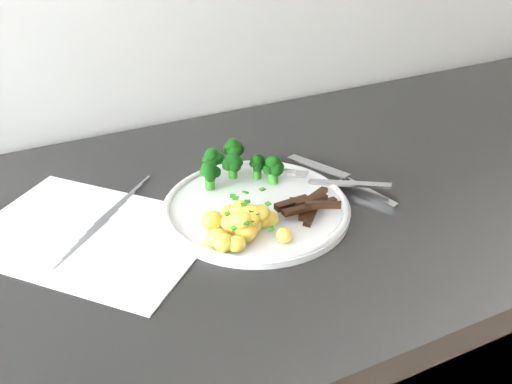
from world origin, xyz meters
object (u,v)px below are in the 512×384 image
object	(u,v)px
potatoes	(242,223)
beef_strips	(309,204)
fork	(332,180)
plate	(256,207)
broccoli	(237,162)
knife	(353,185)
recipe_paper	(91,234)

from	to	relation	value
potatoes	beef_strips	world-z (taller)	potatoes
potatoes	fork	world-z (taller)	potatoes
beef_strips	fork	world-z (taller)	beef_strips
plate	fork	bearing A→B (deg)	0.46
plate	beef_strips	size ratio (longest dim) A/B	2.70
broccoli	beef_strips	distance (m)	0.12
broccoli	potatoes	distance (m)	0.13
potatoes	knife	size ratio (longest dim) A/B	0.54
broccoli	potatoes	world-z (taller)	broccoli
knife	beef_strips	bearing A→B (deg)	-162.65
potatoes	knife	bearing A→B (deg)	11.50
plate	broccoli	bearing A→B (deg)	85.87
plate	knife	xyz separation A→B (m)	(0.15, -0.01, 0.00)
knife	broccoli	bearing A→B (deg)	149.49
beef_strips	broccoli	bearing A→B (deg)	114.84
broccoli	recipe_paper	bearing A→B (deg)	-171.74
recipe_paper	beef_strips	distance (m)	0.28
broccoli	potatoes	size ratio (longest dim) A/B	1.12
recipe_paper	knife	xyz separation A→B (m)	(0.36, -0.05, 0.01)
beef_strips	recipe_paper	bearing A→B (deg)	163.16
potatoes	recipe_paper	bearing A→B (deg)	151.28
plate	beef_strips	bearing A→B (deg)	-34.78
broccoli	beef_strips	xyz separation A→B (m)	(0.05, -0.11, -0.02)
plate	recipe_paper	bearing A→B (deg)	168.91
recipe_paper	broccoli	xyz separation A→B (m)	(0.21, 0.03, 0.04)
recipe_paper	plate	bearing A→B (deg)	-11.09
broccoli	plate	bearing A→B (deg)	-94.13
recipe_paper	potatoes	size ratio (longest dim) A/B	3.49
recipe_paper	potatoes	xyz separation A→B (m)	(0.17, -0.09, 0.02)
potatoes	knife	distance (m)	0.19
plate	knife	distance (m)	0.15
plate	potatoes	world-z (taller)	potatoes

